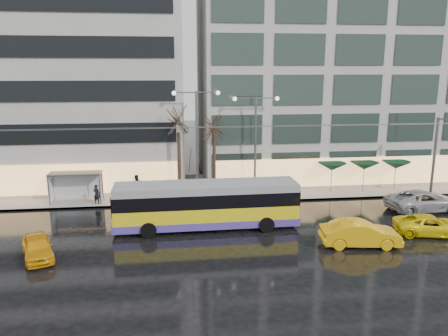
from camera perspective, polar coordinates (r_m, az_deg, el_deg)
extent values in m
plane|color=black|center=(27.62, -6.31, -10.55)|extent=(140.00, 140.00, 0.00)
cube|color=gray|center=(40.89, -3.75, -2.60)|extent=(80.00, 10.00, 0.15)
cube|color=slate|center=(36.14, -3.31, -4.67)|extent=(80.00, 0.10, 0.15)
cube|color=#A19E9A|center=(47.16, -27.24, 11.71)|extent=(34.00, 14.00, 22.00)
cube|color=#A19E9A|center=(48.32, 16.90, 14.32)|extent=(32.00, 14.00, 25.00)
cube|color=yellow|center=(30.61, -2.28, -5.90)|extent=(12.62, 2.80, 1.57)
cube|color=#4C3C97|center=(30.78, -2.27, -6.83)|extent=(12.66, 2.85, 0.52)
cube|color=black|center=(30.26, -2.30, -3.83)|extent=(12.64, 2.83, 0.94)
cube|color=gray|center=(30.06, -2.31, -2.49)|extent=(12.62, 2.80, 0.52)
cube|color=black|center=(31.50, 9.25, -3.62)|extent=(0.10, 2.41, 1.36)
cube|color=black|center=(30.40, -14.28, -4.46)|extent=(0.10, 2.41, 1.36)
cylinder|color=black|center=(32.60, 4.53, -5.82)|extent=(1.05, 0.38, 1.05)
cylinder|color=black|center=(30.19, 5.58, -7.38)|extent=(1.05, 0.38, 1.05)
cylinder|color=black|center=(31.94, -9.67, -6.36)|extent=(1.05, 0.38, 1.05)
cylinder|color=black|center=(29.48, -9.83, -8.02)|extent=(1.05, 0.38, 1.05)
cylinder|color=#595B60|center=(30.59, -4.47, 0.68)|extent=(0.12, 3.90, 2.76)
cylinder|color=#595B60|center=(31.10, -4.52, 0.88)|extent=(0.12, 3.90, 2.76)
cylinder|color=#595B60|center=(41.09, 25.75, 1.12)|extent=(0.24, 0.24, 7.00)
cylinder|color=#595B60|center=(31.41, -4.91, 5.23)|extent=(42.00, 0.04, 0.04)
cylinder|color=#595B60|center=(31.91, -4.94, 5.35)|extent=(42.00, 0.04, 0.04)
cube|color=#595B60|center=(37.67, -18.86, -0.65)|extent=(4.20, 1.60, 0.12)
cube|color=silver|center=(38.63, -18.52, -2.21)|extent=(4.00, 0.05, 2.20)
cube|color=white|center=(38.45, -21.72, -2.53)|extent=(0.10, 1.40, 2.20)
cylinder|color=#595B60|center=(37.78, -21.91, -2.81)|extent=(0.10, 0.10, 2.40)
cylinder|color=#595B60|center=(39.09, -21.40, -2.26)|extent=(0.10, 0.10, 2.40)
cylinder|color=#595B60|center=(36.93, -15.91, -2.71)|extent=(0.10, 0.10, 2.40)
cylinder|color=#595B60|center=(38.27, -15.59, -2.15)|extent=(0.10, 0.10, 2.40)
cylinder|color=#595B60|center=(36.77, -3.57, 2.97)|extent=(0.18, 0.18, 9.00)
cylinder|color=#595B60|center=(36.24, -5.11, 9.80)|extent=(1.80, 0.10, 0.10)
cylinder|color=#595B60|center=(36.34, -2.23, 9.85)|extent=(1.80, 0.10, 0.10)
sphere|color=#FFF2CC|center=(36.22, -6.55, 9.69)|extent=(0.36, 0.36, 0.36)
sphere|color=#FFF2CC|center=(36.43, -0.80, 9.79)|extent=(0.36, 0.36, 0.36)
cylinder|color=#595B60|center=(37.42, 4.11, 2.74)|extent=(0.18, 0.18, 8.50)
cylinder|color=#595B60|center=(36.77, 2.82, 9.10)|extent=(1.80, 0.10, 0.10)
cylinder|color=#595B60|center=(37.11, 5.59, 9.09)|extent=(1.80, 0.10, 0.10)
sphere|color=#FFF2CC|center=(36.63, 1.41, 9.02)|extent=(0.36, 0.36, 0.36)
sphere|color=#FFF2CC|center=(37.32, 6.96, 9.00)|extent=(0.36, 0.36, 0.36)
cylinder|color=black|center=(37.24, -5.86, 0.38)|extent=(0.28, 0.28, 5.60)
cylinder|color=black|center=(37.67, -1.29, 0.05)|extent=(0.28, 0.28, 4.90)
cylinder|color=#595B60|center=(40.17, 13.84, -1.50)|extent=(0.06, 0.06, 2.20)
cone|color=#0E351D|center=(39.90, 13.93, 0.17)|extent=(2.50, 2.50, 0.70)
cylinder|color=#595B60|center=(41.31, 17.74, -1.35)|extent=(0.06, 0.06, 2.20)
cone|color=#0E351D|center=(41.05, 17.85, 0.28)|extent=(2.50, 2.50, 0.70)
cylinder|color=#595B60|center=(42.64, 21.41, -1.20)|extent=(0.06, 0.06, 2.20)
cone|color=#0E351D|center=(42.38, 21.54, 0.37)|extent=(2.50, 2.50, 0.70)
imported|color=#EAA10C|center=(28.31, -23.19, -9.49)|extent=(2.87, 4.24, 1.34)
imported|color=#FFB80D|center=(29.00, 17.37, -8.18)|extent=(5.12, 2.30, 1.63)
imported|color=yellow|center=(32.67, 25.40, -6.78)|extent=(5.09, 3.16, 1.31)
imported|color=#A4A5A9|center=(37.79, 24.61, -3.90)|extent=(6.11, 3.30, 1.63)
imported|color=black|center=(37.05, -16.30, -3.31)|extent=(0.70, 0.59, 1.62)
imported|color=#DC4964|center=(36.81, -16.39, -1.90)|extent=(1.27, 1.28, 0.88)
imported|color=black|center=(38.48, -11.38, -2.25)|extent=(1.09, 0.95, 1.88)
imported|color=black|center=(39.10, -18.35, -2.57)|extent=(1.24, 1.06, 1.67)
imported|color=black|center=(38.88, -18.44, -1.27)|extent=(1.11, 1.11, 0.72)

